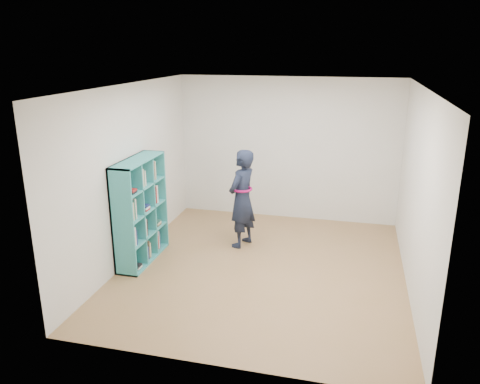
# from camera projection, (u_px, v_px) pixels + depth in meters

# --- Properties ---
(floor) EXTENTS (4.50, 4.50, 0.00)m
(floor) POSITION_uv_depth(u_px,v_px,m) (262.00, 268.00, 6.82)
(floor) COLOR olive
(floor) RESTS_ON ground
(ceiling) EXTENTS (4.50, 4.50, 0.00)m
(ceiling) POSITION_uv_depth(u_px,v_px,m) (265.00, 87.00, 6.05)
(ceiling) COLOR white
(ceiling) RESTS_ON wall_back
(wall_left) EXTENTS (0.02, 4.50, 2.60)m
(wall_left) POSITION_uv_depth(u_px,v_px,m) (131.00, 174.00, 6.89)
(wall_left) COLOR silver
(wall_left) RESTS_ON floor
(wall_right) EXTENTS (0.02, 4.50, 2.60)m
(wall_right) POSITION_uv_depth(u_px,v_px,m) (417.00, 193.00, 5.98)
(wall_right) COLOR silver
(wall_right) RESTS_ON floor
(wall_back) EXTENTS (4.00, 0.02, 2.60)m
(wall_back) POSITION_uv_depth(u_px,v_px,m) (287.00, 149.00, 8.52)
(wall_back) COLOR silver
(wall_back) RESTS_ON floor
(wall_front) EXTENTS (4.00, 0.02, 2.60)m
(wall_front) POSITION_uv_depth(u_px,v_px,m) (217.00, 248.00, 4.35)
(wall_front) COLOR silver
(wall_front) RESTS_ON floor
(bookshelf) EXTENTS (0.34, 1.17, 1.56)m
(bookshelf) POSITION_uv_depth(u_px,v_px,m) (139.00, 212.00, 6.90)
(bookshelf) COLOR teal
(bookshelf) RESTS_ON floor
(person) EXTENTS (0.55, 0.67, 1.59)m
(person) POSITION_uv_depth(u_px,v_px,m) (242.00, 199.00, 7.39)
(person) COLOR black
(person) RESTS_ON floor
(smartphone) EXTENTS (0.03, 0.12, 0.15)m
(smartphone) POSITION_uv_depth(u_px,v_px,m) (238.00, 190.00, 7.51)
(smartphone) COLOR silver
(smartphone) RESTS_ON person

